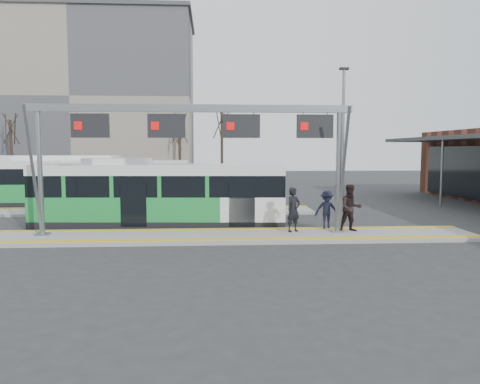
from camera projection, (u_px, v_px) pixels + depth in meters
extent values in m
plane|color=#2D2D30|center=(205.00, 238.00, 18.84)|extent=(120.00, 120.00, 0.00)
cube|color=gray|center=(205.00, 236.00, 18.84)|extent=(22.00, 3.00, 0.15)
cube|color=gray|center=(136.00, 211.00, 26.55)|extent=(20.00, 3.00, 0.15)
cube|color=yellow|center=(205.00, 229.00, 19.97)|extent=(22.00, 0.35, 0.02)
cube|color=yellow|center=(204.00, 240.00, 17.68)|extent=(22.00, 0.35, 0.02)
cube|color=yellow|center=(139.00, 207.00, 27.68)|extent=(20.00, 0.35, 0.02)
cylinder|color=slate|center=(40.00, 172.00, 18.51)|extent=(0.20, 0.20, 5.05)
cube|color=slate|center=(42.00, 234.00, 18.73)|extent=(0.50, 0.50, 0.06)
cylinder|color=slate|center=(33.00, 173.00, 17.81)|extent=(0.12, 1.46, 4.90)
cylinder|color=slate|center=(338.00, 171.00, 19.23)|extent=(0.20, 0.20, 5.05)
cube|color=slate|center=(337.00, 231.00, 19.46)|extent=(0.50, 0.50, 0.06)
cylinder|color=slate|center=(343.00, 172.00, 18.54)|extent=(0.12, 1.46, 4.90)
cube|color=slate|center=(191.00, 108.00, 18.64)|extent=(13.00, 0.25, 0.30)
cube|color=black|center=(90.00, 126.00, 18.46)|extent=(1.50, 0.12, 0.95)
cube|color=red|center=(78.00, 126.00, 18.37)|extent=(0.32, 0.02, 0.32)
cube|color=black|center=(166.00, 126.00, 18.64)|extent=(1.50, 0.12, 0.95)
cube|color=red|center=(155.00, 126.00, 18.55)|extent=(0.32, 0.02, 0.32)
cube|color=black|center=(241.00, 126.00, 18.83)|extent=(1.50, 0.12, 0.95)
cube|color=red|center=(230.00, 126.00, 18.73)|extent=(0.32, 0.02, 0.32)
cube|color=black|center=(315.00, 126.00, 19.01)|extent=(1.50, 0.12, 0.95)
cube|color=red|center=(304.00, 126.00, 18.91)|extent=(0.32, 0.02, 0.32)
cylinder|color=slate|center=(442.00, 172.00, 29.48)|extent=(0.14, 0.14, 4.30)
cube|color=gray|center=(85.00, 102.00, 52.97)|extent=(24.00, 12.00, 18.00)
cube|color=#3F3F42|center=(83.00, 18.00, 52.15)|extent=(24.50, 12.50, 0.40)
cube|color=black|center=(160.00, 222.00, 21.95)|extent=(11.65, 3.15, 0.34)
cube|color=#1E8C3B|center=(160.00, 207.00, 21.89)|extent=(11.65, 3.15, 1.10)
cube|color=black|center=(160.00, 185.00, 21.80)|extent=(11.65, 3.07, 0.96)
cube|color=white|center=(159.00, 169.00, 21.73)|extent=(11.65, 3.15, 0.48)
cube|color=orange|center=(283.00, 171.00, 21.74)|extent=(0.15, 1.71, 0.27)
cube|color=white|center=(118.00, 161.00, 21.70)|extent=(2.98, 1.89, 0.29)
cylinder|color=black|center=(66.00, 219.00, 20.86)|extent=(0.98, 0.35, 0.96)
cylinder|color=black|center=(82.00, 212.00, 23.00)|extent=(0.98, 0.35, 0.96)
cylinder|color=black|center=(233.00, 219.00, 20.86)|extent=(0.98, 0.35, 0.96)
cylinder|color=black|center=(234.00, 212.00, 23.00)|extent=(0.98, 0.35, 0.96)
cube|color=black|center=(98.00, 203.00, 29.95)|extent=(11.53, 2.64, 0.34)
cube|color=#1E8C3B|center=(98.00, 192.00, 29.89)|extent=(11.53, 2.64, 1.10)
cube|color=black|center=(98.00, 176.00, 29.79)|extent=(11.53, 2.57, 0.96)
cube|color=white|center=(97.00, 164.00, 29.73)|extent=(11.53, 2.64, 0.48)
cylinder|color=black|center=(27.00, 200.00, 28.55)|extent=(0.96, 0.30, 0.96)
cylinder|color=black|center=(39.00, 197.00, 30.67)|extent=(0.96, 0.30, 0.96)
cylinder|color=black|center=(151.00, 199.00, 29.13)|extent=(0.96, 0.30, 0.96)
cylinder|color=black|center=(154.00, 196.00, 31.25)|extent=(0.96, 0.30, 0.96)
cube|color=black|center=(28.00, 199.00, 31.88)|extent=(12.26, 3.27, 0.37)
cube|color=#1A459C|center=(27.00, 188.00, 31.81)|extent=(12.26, 3.27, 1.21)
cube|color=black|center=(26.00, 171.00, 31.71)|extent=(12.25, 3.19, 1.06)
cube|color=white|center=(26.00, 159.00, 31.64)|extent=(12.26, 3.27, 0.53)
cylinder|color=black|center=(75.00, 196.00, 30.71)|extent=(1.07, 0.37, 1.06)
cylinder|color=black|center=(87.00, 193.00, 33.09)|extent=(1.07, 0.37, 1.06)
imported|color=black|center=(293.00, 210.00, 19.36)|extent=(0.81, 0.74, 1.85)
imported|color=black|center=(351.00, 208.00, 19.47)|extent=(1.00, 0.81, 1.96)
imported|color=black|center=(327.00, 210.00, 20.17)|extent=(1.11, 0.70, 1.64)
cylinder|color=#382B21|center=(180.00, 152.00, 47.08)|extent=(0.28, 0.28, 6.57)
cylinder|color=#382B21|center=(222.00, 148.00, 48.00)|extent=(0.28, 0.28, 7.41)
cylinder|color=#382B21|center=(11.00, 153.00, 44.95)|extent=(0.28, 0.28, 6.41)
cylinder|color=slate|center=(343.00, 142.00, 25.58)|extent=(0.16, 0.16, 7.92)
cube|color=black|center=(344.00, 69.00, 25.22)|extent=(0.50, 0.25, 0.12)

